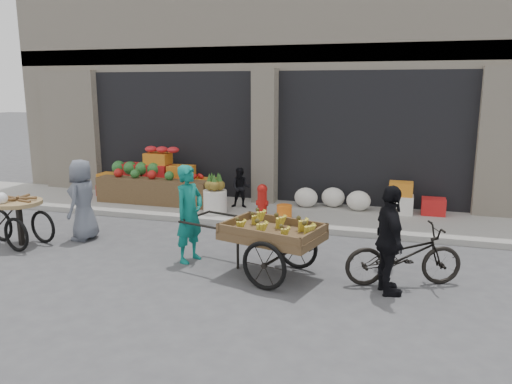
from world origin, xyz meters
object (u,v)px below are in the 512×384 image
(vendor_woman, at_px, (189,214))
(cyclist, at_px, (390,241))
(bicycle, at_px, (403,255))
(seated_person, at_px, (241,188))
(vendor_grey, at_px, (83,200))
(orange_bucket, at_px, (284,212))
(tricycle_cart, at_px, (19,215))
(banana_cart, at_px, (269,229))
(fire_hydrant, at_px, (262,199))
(pineapple_bin, at_px, (215,201))

(vendor_woman, distance_m, cyclist, 3.24)
(vendor_woman, xyz_separation_m, bicycle, (3.41, -0.04, -0.36))
(seated_person, bearing_deg, vendor_grey, -138.21)
(vendor_woman, xyz_separation_m, vendor_grey, (-2.43, 0.53, -0.04))
(orange_bucket, bearing_deg, tricycle_cart, -147.27)
(banana_cart, height_order, cyclist, cyclist)
(fire_hydrant, height_order, cyclist, cyclist)
(orange_bucket, bearing_deg, vendor_grey, -148.31)
(seated_person, height_order, banana_cart, seated_person)
(fire_hydrant, xyz_separation_m, bicycle, (2.94, -2.72, -0.05))
(banana_cart, bearing_deg, tricycle_cart, -166.79)
(orange_bucket, relative_size, vendor_grey, 0.21)
(pineapple_bin, bearing_deg, tricycle_cart, -133.31)
(seated_person, xyz_separation_m, vendor_woman, (0.23, -3.33, 0.23))
(vendor_grey, distance_m, bicycle, 5.88)
(banana_cart, xyz_separation_m, bicycle, (1.97, 0.24, -0.29))
(seated_person, relative_size, banana_cart, 0.36)
(seated_person, relative_size, cyclist, 0.60)
(banana_cart, height_order, vendor_grey, vendor_grey)
(fire_hydrant, height_order, tricycle_cart, tricycle_cart)
(orange_bucket, distance_m, banana_cart, 2.99)
(fire_hydrant, xyz_separation_m, banana_cart, (0.97, -2.96, 0.24))
(pineapple_bin, relative_size, seated_person, 0.56)
(vendor_grey, bearing_deg, fire_hydrant, 121.58)
(fire_hydrant, height_order, orange_bucket, fire_hydrant)
(vendor_woman, bearing_deg, banana_cart, -84.46)
(cyclist, bearing_deg, vendor_grey, 60.47)
(vendor_woman, bearing_deg, bicycle, -74.27)
(vendor_woman, bearing_deg, pineapple_bin, 29.25)
(pineapple_bin, height_order, vendor_grey, vendor_grey)
(vendor_grey, bearing_deg, cyclist, 75.30)
(fire_hydrant, relative_size, vendor_woman, 0.44)
(seated_person, xyz_separation_m, tricycle_cart, (-3.10, -3.46, -0.02))
(fire_hydrant, relative_size, cyclist, 0.46)
(fire_hydrant, xyz_separation_m, vendor_grey, (-2.91, -2.15, 0.27))
(pineapple_bin, relative_size, banana_cart, 0.20)
(vendor_woman, distance_m, bicycle, 3.43)
(banana_cart, relative_size, vendor_grey, 1.70)
(cyclist, bearing_deg, fire_hydrant, 21.44)
(orange_bucket, xyz_separation_m, tricycle_cart, (-4.30, -2.76, 0.30))
(fire_hydrant, relative_size, orange_bucket, 2.22)
(tricycle_cart, bearing_deg, fire_hydrant, 47.47)
(pineapple_bin, bearing_deg, fire_hydrant, -2.60)
(banana_cart, distance_m, vendor_woman, 1.47)
(banana_cart, distance_m, bicycle, 2.00)
(seated_person, bearing_deg, pineapple_bin, -133.69)
(pineapple_bin, height_order, orange_bucket, pineapple_bin)
(tricycle_cart, relative_size, cyclist, 0.94)
(seated_person, height_order, tricycle_cart, seated_person)
(tricycle_cart, xyz_separation_m, bicycle, (6.73, 0.09, -0.11))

